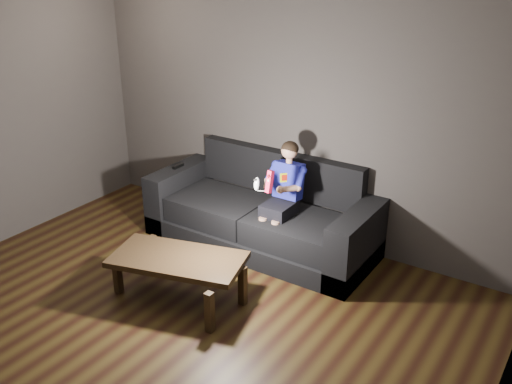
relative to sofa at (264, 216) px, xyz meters
The scene contains 9 objects.
floor 2.13m from the sofa, 87.00° to the right, with size 5.00×5.00×0.00m, color black.
back_wall 1.12m from the sofa, 74.30° to the left, with size 5.00×0.04×2.70m, color #3E3A36.
right_wall 3.51m from the sofa, 38.91° to the right, with size 0.04×5.00×2.70m, color #3E3A36.
sofa is the anchor object (origin of this frame).
child 0.52m from the sofa, 16.06° to the right, with size 0.41×0.51×1.01m.
wii_remote_red 0.87m from the sofa, 53.06° to the right, with size 0.07×0.09×0.22m.
nunchuk_white 0.77m from the sofa, 66.01° to the right, with size 0.07×0.09×0.14m.
wii_remote_black 1.16m from the sofa, behind, with size 0.04×0.16×0.03m.
coffee_table 1.32m from the sofa, 92.85° to the right, with size 1.28×0.88×0.42m.
Camera 1 is at (2.82, -2.49, 2.94)m, focal length 40.00 mm.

